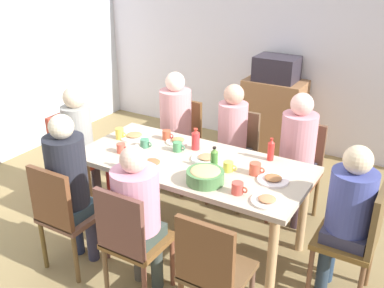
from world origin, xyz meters
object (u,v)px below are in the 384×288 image
plate_3 (207,158)px  person_1 (297,148)px  person_0 (137,208)px  bottle_2 (196,140)px  bowl_0 (205,176)px  cup_2 (255,169)px  cup_6 (238,188)px  person_4 (69,180)px  bottle_3 (138,159)px  chair_1 (298,166)px  cup_5 (121,148)px  cup_4 (229,167)px  bottle_0 (271,150)px  plate_1 (178,141)px  person_2 (175,121)px  plate_2 (152,163)px  cup_1 (167,135)px  chair_7 (212,269)px  chair_2 (180,138)px  dining_table (192,171)px  cup_3 (120,134)px  person_3 (232,136)px  person_5 (79,136)px  chair_6 (358,236)px  person_6 (348,208)px  chair_0 (131,238)px  chair_5 (74,153)px  plate_0 (134,136)px  chair_3 (235,151)px  plate_5 (267,200)px  side_cabinet (273,117)px  chair_4 (64,212)px  cup_7 (178,147)px  microwave (277,69)px

plate_3 → person_1: bearing=50.1°
person_0 → bottle_2: (-0.09, 0.94, 0.13)m
bowl_0 → cup_2: bowl_0 is taller
person_0 → cup_6: size_ratio=9.81×
person_4 → bottle_3: size_ratio=5.67×
chair_1 → cup_5: bearing=-141.2°
cup_2 → cup_4: cup_2 is taller
cup_5 → bottle_0: bearing=24.2°
plate_3 → bottle_3: size_ratio=1.13×
person_1 → bottle_2: 0.89m
plate_1 → person_2: bearing=125.4°
plate_2 → cup_1: size_ratio=2.25×
person_0 → chair_7: person_0 is taller
chair_7 → chair_2: bearing=127.6°
person_0 → cup_2: (0.52, 0.78, 0.09)m
dining_table → person_2: (-0.63, 0.73, 0.07)m
cup_3 → bottle_3: 0.68m
person_3 → person_5: size_ratio=1.02×
chair_6 → cup_3: chair_6 is taller
chair_1 → person_3: person_3 is taller
person_6 → cup_5: 1.83m
cup_3 → cup_4: size_ratio=0.98×
chair_2 → cup_3: size_ratio=8.18×
dining_table → cup_4: size_ratio=16.86×
chair_0 → person_6: bearing=33.6°
chair_0 → person_2: size_ratio=0.73×
person_0 → chair_5: 1.52m
person_5 → cup_4: (1.56, -0.01, 0.09)m
person_4 → plate_0: person_4 is taller
chair_5 → cup_4: 1.67m
chair_2 → dining_table: bearing=-52.4°
person_3 → person_6: person_3 is taller
chair_3 → cup_4: (0.33, -0.82, 0.28)m
plate_5 → side_cabinet: size_ratio=0.24×
chair_4 → cup_6: bearing=24.8°
plate_1 → cup_2: cup_2 is taller
chair_0 → person_3: 1.55m
cup_3 → cup_7: size_ratio=0.97×
cup_3 → cup_5: size_ratio=1.00×
person_6 → cup_4: size_ratio=10.43×
chair_1 → chair_0: bearing=-111.0°
plate_3 → bottle_2: (-0.18, 0.13, 0.07)m
cup_1 → chair_6: bearing=-8.8°
chair_4 → plate_3: 1.18m
chair_3 → plate_2: (-0.24, -1.04, 0.25)m
person_2 → bottle_3: (0.37, -1.09, 0.12)m
cup_5 → plate_1: bearing=55.2°
dining_table → person_4: 0.96m
chair_0 → plate_3: chair_0 is taller
person_6 → microwave: (-1.33, 2.07, 0.34)m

